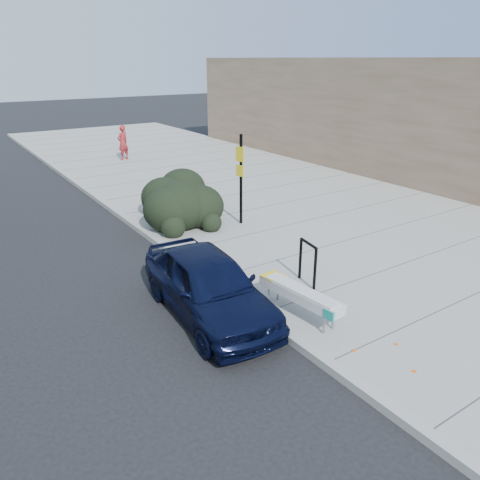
% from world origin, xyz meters
% --- Properties ---
extents(ground, '(120.00, 120.00, 0.00)m').
position_xyz_m(ground, '(0.00, 0.00, 0.00)').
color(ground, black).
rests_on(ground, ground).
extents(sidewalk_near, '(11.20, 50.00, 0.15)m').
position_xyz_m(sidewalk_near, '(5.60, 5.00, 0.07)').
color(sidewalk_near, gray).
rests_on(sidewalk_near, ground).
extents(curb_near, '(0.22, 50.00, 0.17)m').
position_xyz_m(curb_near, '(0.00, 5.00, 0.08)').
color(curb_near, '#9E9E99').
rests_on(curb_near, ground).
extents(bench, '(0.61, 2.08, 0.62)m').
position_xyz_m(bench, '(0.60, -0.48, 0.64)').
color(bench, gray).
rests_on(bench, sidewalk_near).
extents(bike_rack, '(0.19, 0.71, 1.05)m').
position_xyz_m(bike_rack, '(1.71, 0.54, 0.78)').
color(bike_rack, black).
rests_on(bike_rack, sidewalk_near).
extents(sign_post, '(0.13, 0.33, 2.84)m').
position_xyz_m(sign_post, '(2.84, 5.00, 1.75)').
color(sign_post, black).
rests_on(sign_post, sidewalk_near).
extents(hedge, '(3.11, 4.71, 1.62)m').
position_xyz_m(hedge, '(1.50, 7.00, 0.96)').
color(hedge, black).
rests_on(hedge, sidewalk_near).
extents(sedan_navy, '(1.99, 4.27, 1.42)m').
position_xyz_m(sedan_navy, '(-0.80, 0.80, 0.71)').
color(sedan_navy, black).
rests_on(sedan_navy, ground).
extents(pedestrian, '(0.76, 0.65, 1.77)m').
position_xyz_m(pedestrian, '(3.46, 16.83, 1.04)').
color(pedestrian, maroon).
rests_on(pedestrian, sidewalk_near).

